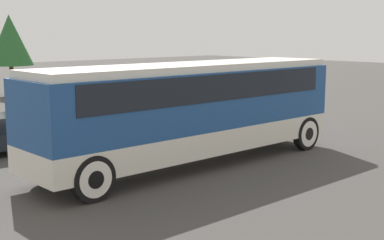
{
  "coord_description": "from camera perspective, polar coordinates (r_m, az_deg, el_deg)",
  "views": [
    {
      "loc": [
        -11.31,
        -12.28,
        4.19
      ],
      "look_at": [
        0.0,
        0.0,
        1.46
      ],
      "focal_mm": 50.0,
      "sensor_mm": 36.0,
      "label": 1
    }
  ],
  "objects": [
    {
      "name": "parked_car_mid",
      "position": [
        27.04,
        -4.3,
        1.82
      ],
      "size": [
        4.04,
        1.98,
        1.38
      ],
      "color": "silver",
      "rests_on": "ground_plane"
    },
    {
      "name": "parked_car_far",
      "position": [
        20.0,
        -18.86,
        -1.34
      ],
      "size": [
        4.56,
        1.87,
        1.34
      ],
      "color": "black",
      "rests_on": "ground_plane"
    },
    {
      "name": "tour_bus",
      "position": [
        16.91,
        0.24,
        1.74
      ],
      "size": [
        11.09,
        2.56,
        3.24
      ],
      "color": "silver",
      "rests_on": "ground_plane"
    },
    {
      "name": "ground_plane",
      "position": [
        17.21,
        0.0,
        -4.8
      ],
      "size": [
        120.0,
        120.0,
        0.0
      ],
      "primitive_type": "plane",
      "color": "#423F3D"
    },
    {
      "name": "parked_car_near",
      "position": [
        24.1,
        0.71,
        1.0
      ],
      "size": [
        4.19,
        1.89,
        1.44
      ],
      "color": "navy",
      "rests_on": "ground_plane"
    },
    {
      "name": "tree_left",
      "position": [
        38.12,
        -18.86,
        8.05
      ],
      "size": [
        2.99,
        2.99,
        5.4
      ],
      "color": "brown",
      "rests_on": "ground_plane"
    }
  ]
}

